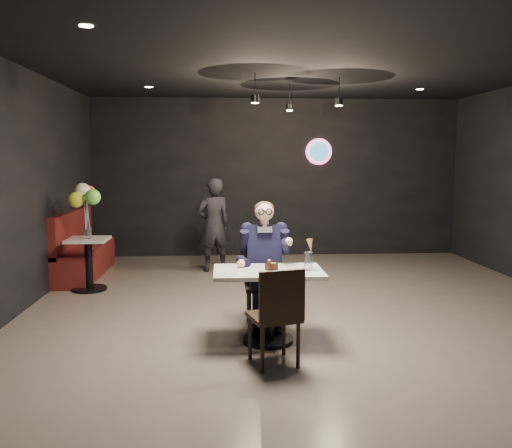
{
  "coord_description": "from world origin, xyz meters",
  "views": [
    {
      "loc": [
        -1.04,
        -5.88,
        1.87
      ],
      "look_at": [
        -0.68,
        0.07,
        1.15
      ],
      "focal_mm": 38.0,
      "sensor_mm": 36.0,
      "label": 1
    }
  ],
  "objects": [
    {
      "name": "mint_leaf",
      "position": [
        -0.55,
        -0.64,
        0.84
      ],
      "size": [
        0.06,
        0.04,
        0.01
      ],
      "primitive_type": "ellipsoid",
      "color": "#33862B",
      "rests_on": "cake_slice"
    },
    {
      "name": "wall_sign",
      "position": [
        0.8,
        4.47,
        2.0
      ],
      "size": [
        0.5,
        0.06,
        0.5
      ],
      "primitive_type": null,
      "color": "pink",
      "rests_on": "floor"
    },
    {
      "name": "dessert_plate",
      "position": [
        -0.58,
        -0.59,
        0.76
      ],
      "size": [
        0.2,
        0.2,
        0.01
      ],
      "primitive_type": "cylinder",
      "color": "white",
      "rests_on": "main_table"
    },
    {
      "name": "sundae_glass",
      "position": [
        -0.19,
        -0.56,
        0.84
      ],
      "size": [
        0.08,
        0.08,
        0.18
      ],
      "primitive_type": "cylinder",
      "color": "silver",
      "rests_on": "main_table"
    },
    {
      "name": "floor",
      "position": [
        0.0,
        0.0,
        0.0
      ],
      "size": [
        9.0,
        9.0,
        0.0
      ],
      "primitive_type": "plane",
      "color": "#6D635B",
      "rests_on": "ground"
    },
    {
      "name": "passerby",
      "position": [
        -1.2,
        3.05,
        0.77
      ],
      "size": [
        0.66,
        0.54,
        1.55
      ],
      "primitive_type": "imported",
      "rotation": [
        0.0,
        0.0,
        3.48
      ],
      "color": "black",
      "rests_on": "floor"
    },
    {
      "name": "side_table",
      "position": [
        -2.95,
        1.81,
        0.35
      ],
      "size": [
        0.55,
        0.55,
        0.69
      ],
      "primitive_type": "cube",
      "color": "silver",
      "rests_on": "floor"
    },
    {
      "name": "balloon_bunch",
      "position": [
        -2.95,
        1.81,
        1.23
      ],
      "size": [
        0.4,
        0.4,
        0.66
      ],
      "primitive_type": "cube",
      "color": "yellow",
      "rests_on": "balloon_vase"
    },
    {
      "name": "wafer_cone",
      "position": [
        -0.17,
        -0.55,
        1.0
      ],
      "size": [
        0.08,
        0.08,
        0.14
      ],
      "primitive_type": "cone",
      "rotation": [
        0.0,
        0.0,
        0.26
      ],
      "color": "tan",
      "rests_on": "sundae_glass"
    },
    {
      "name": "booth_bench",
      "position": [
        -3.25,
        2.81,
        0.52
      ],
      "size": [
        0.52,
        2.08,
        1.04
      ],
      "primitive_type": "cube",
      "color": "#46110F",
      "rests_on": "floor"
    },
    {
      "name": "balloon_vase",
      "position": [
        -2.95,
        1.81,
        0.83
      ],
      "size": [
        0.11,
        0.11,
        0.16
      ],
      "primitive_type": "cylinder",
      "color": "silver",
      "rests_on": "side_table"
    },
    {
      "name": "cake_slice",
      "position": [
        -0.56,
        -0.58,
        0.8
      ],
      "size": [
        0.13,
        0.12,
        0.08
      ],
      "primitive_type": "cube",
      "rotation": [
        0.0,
        0.0,
        0.35
      ],
      "color": "black",
      "rests_on": "dessert_plate"
    },
    {
      "name": "pendant_lights",
      "position": [
        0.0,
        2.0,
        2.88
      ],
      "size": [
        1.4,
        1.2,
        0.36
      ],
      "primitive_type": "cube",
      "color": "black",
      "rests_on": "floor"
    },
    {
      "name": "chair_far",
      "position": [
        -0.59,
        0.02,
        0.46
      ],
      "size": [
        0.42,
        0.46,
        0.92
      ],
      "primitive_type": "cube",
      "color": "black",
      "rests_on": "floor"
    },
    {
      "name": "chair_near",
      "position": [
        -0.59,
        -1.13,
        0.46
      ],
      "size": [
        0.53,
        0.56,
        0.92
      ],
      "primitive_type": "cube",
      "rotation": [
        0.0,
        0.0,
        0.27
      ],
      "color": "black",
      "rests_on": "floor"
    },
    {
      "name": "main_table",
      "position": [
        -0.59,
        -0.53,
        0.38
      ],
      "size": [
        1.1,
        0.7,
        0.75
      ],
      "primitive_type": "cube",
      "color": "silver",
      "rests_on": "floor"
    },
    {
      "name": "seated_man",
      "position": [
        -0.59,
        0.02,
        0.72
      ],
      "size": [
        0.6,
        0.8,
        1.44
      ],
      "primitive_type": "cube",
      "color": "black",
      "rests_on": "floor"
    }
  ]
}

